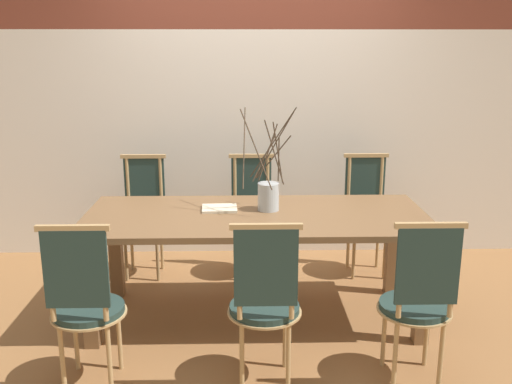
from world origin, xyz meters
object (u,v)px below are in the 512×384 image
chair_near_center (418,298)px  vase_centerpiece (268,193)px  book_stack (220,208)px  chair_far_center (367,212)px  dining_table (256,228)px

chair_near_center → vase_centerpiece: bearing=130.3°
chair_near_center → book_stack: 1.45m
book_stack → vase_centerpiece: bearing=-2.1°
chair_far_center → chair_near_center: bearing=87.7°
chair_near_center → vase_centerpiece: (-0.77, 0.91, 0.35)m
dining_table → chair_far_center: 1.24m
chair_far_center → book_stack: (-1.17, -0.71, 0.24)m
vase_centerpiece → chair_far_center: bearing=40.9°
dining_table → vase_centerpiece: bearing=47.5°
dining_table → chair_far_center: bearing=41.5°
dining_table → chair_far_center: chair_far_center is taller
chair_near_center → chair_far_center: (0.07, 1.63, 0.00)m
dining_table → book_stack: (-0.25, 0.10, 0.11)m
vase_centerpiece → book_stack: (-0.33, 0.01, -0.11)m
chair_near_center → vase_centerpiece: size_ratio=1.42×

